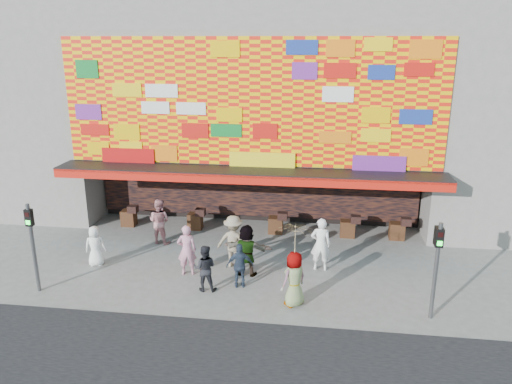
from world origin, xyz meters
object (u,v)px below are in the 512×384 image
signal_left (32,238)px  ped_b (187,250)px  ped_a (95,246)px  ped_i (159,221)px  ped_c (205,268)px  signal_right (437,260)px  ped_d (234,241)px  ped_g (294,279)px  parasol (295,240)px  ped_h (321,244)px  ped_e (240,266)px  ped_f (247,250)px

signal_left → ped_b: (4.52, 1.83, -0.95)m
ped_a → ped_i: bearing=-138.2°
ped_i → ped_c: bearing=140.0°
ped_i → ped_b: bearing=138.6°
signal_right → ped_d: 6.99m
signal_left → ped_g: bearing=1.4°
signal_left → parasol: signal_left is taller
ped_c → ped_h: bearing=-155.6°
signal_right → ped_i: bearing=155.6°
ped_b → ped_h: ped_h is taller
ped_a → parasol: (7.30, -1.89, 1.43)m
ped_a → ped_g: size_ratio=0.85×
signal_right → ped_e: (-5.91, 1.15, -1.09)m
ped_c → ped_b: bearing=-54.5°
ped_e → ped_g: ped_g is taller
ped_a → ped_b: bearing=163.0°
ped_a → ped_e: (5.46, -0.93, 0.02)m
ped_d → parasol: parasol is taller
signal_left → ped_i: signal_left is taller
signal_left → ped_g: size_ratio=1.70×
signal_left → ped_c: (5.39, 0.79, -1.08)m
ped_a → ped_h: (8.07, 0.74, 0.22)m
ped_a → ped_d: ped_d is taller
ped_h → ped_i: size_ratio=1.05×
parasol → ped_a: bearing=165.5°
signal_left → signal_right: 12.40m
ped_h → parasol: bearing=72.0°
ped_d → ped_b: bearing=37.1°
signal_left → ped_c: bearing=8.3°
ped_e → ped_i: ped_i is taller
parasol → ped_g: bearing=90.0°
ped_b → parasol: size_ratio=0.96×
signal_right → ped_b: size_ratio=1.64×
ped_g → ped_h: size_ratio=0.91×
ped_f → ped_i: bearing=-24.8°
ped_e → parasol: size_ratio=0.81×
ped_a → ped_c: bearing=150.5°
ped_d → ped_h: 3.10m
ped_e → ped_d: bearing=-85.3°
ped_g → ped_i: ped_i is taller
ped_f → ped_i: size_ratio=0.99×
parasol → ped_h: bearing=73.7°
ped_a → ped_b: (3.48, -0.25, 0.16)m
ped_f → ped_i: ped_i is taller
signal_right → ped_a: size_ratio=2.00×
signal_left → parasol: size_ratio=1.57×
ped_i → parasol: (5.65, -4.21, 1.25)m
ped_f → ped_h: ped_h is taller
ped_a → ped_g: 7.54m
ped_g → ped_b: bearing=-66.4°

